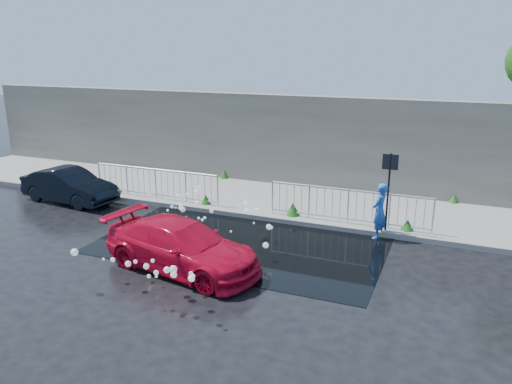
# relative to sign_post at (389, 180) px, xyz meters

# --- Properties ---
(ground) EXTENTS (90.00, 90.00, 0.00)m
(ground) POSITION_rel_sign_post_xyz_m (-4.20, -3.10, -1.72)
(ground) COLOR black
(ground) RESTS_ON ground
(pavement) EXTENTS (30.00, 4.00, 0.15)m
(pavement) POSITION_rel_sign_post_xyz_m (-4.20, 1.90, -1.65)
(pavement) COLOR gray
(pavement) RESTS_ON ground
(curb) EXTENTS (30.00, 0.25, 0.16)m
(curb) POSITION_rel_sign_post_xyz_m (-4.20, -0.10, -1.64)
(curb) COLOR gray
(curb) RESTS_ON ground
(retaining_wall) EXTENTS (30.00, 0.60, 3.50)m
(retaining_wall) POSITION_rel_sign_post_xyz_m (-4.20, 4.10, 0.18)
(retaining_wall) COLOR #5F5A50
(retaining_wall) RESTS_ON pavement
(puddle) EXTENTS (8.00, 5.00, 0.01)m
(puddle) POSITION_rel_sign_post_xyz_m (-3.70, -2.10, -1.72)
(puddle) COLOR black
(puddle) RESTS_ON ground
(sign_post) EXTENTS (0.45, 0.06, 2.50)m
(sign_post) POSITION_rel_sign_post_xyz_m (0.00, 0.00, 0.00)
(sign_post) COLOR black
(sign_post) RESTS_ON ground
(railing_left) EXTENTS (5.05, 0.05, 1.10)m
(railing_left) POSITION_rel_sign_post_xyz_m (-8.20, 0.25, -0.99)
(railing_left) COLOR silver
(railing_left) RESTS_ON pavement
(railing_right) EXTENTS (5.05, 0.05, 1.10)m
(railing_right) POSITION_rel_sign_post_xyz_m (-1.20, 0.25, -0.99)
(railing_right) COLOR silver
(railing_right) RESTS_ON pavement
(weeds) EXTENTS (12.17, 3.93, 0.43)m
(weeds) POSITION_rel_sign_post_xyz_m (-4.28, 1.34, -1.40)
(weeds) COLOR #234F15
(weeds) RESTS_ON pavement
(water_spray) EXTENTS (3.66, 5.69, 1.09)m
(water_spray) POSITION_rel_sign_post_xyz_m (-4.46, -3.55, -0.99)
(water_spray) COLOR white
(water_spray) RESTS_ON ground
(red_car) EXTENTS (4.53, 2.49, 1.24)m
(red_car) POSITION_rel_sign_post_xyz_m (-4.38, -4.37, -1.10)
(red_car) COLOR #BB0724
(red_car) RESTS_ON ground
(dark_car) EXTENTS (3.81, 1.64, 1.22)m
(dark_car) POSITION_rel_sign_post_xyz_m (-11.10, -0.95, -1.11)
(dark_car) COLOR black
(dark_car) RESTS_ON ground
(person) EXTENTS (0.54, 0.69, 1.67)m
(person) POSITION_rel_sign_post_xyz_m (-0.17, -0.28, -0.89)
(person) COLOR blue
(person) RESTS_ON ground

